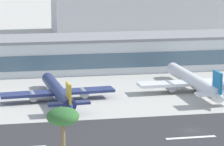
# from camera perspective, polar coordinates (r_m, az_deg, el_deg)

# --- Properties ---
(ground_plane) EXTENTS (1400.00, 1400.00, 0.00)m
(ground_plane) POSITION_cam_1_polar(r_m,az_deg,el_deg) (137.05, 8.00, -5.84)
(ground_plane) COLOR #B2AFA8
(runway_strip) EXTENTS (800.00, 37.49, 0.08)m
(runway_strip) POSITION_cam_1_polar(r_m,az_deg,el_deg) (132.47, 8.71, -6.46)
(runway_strip) COLOR #2D2D30
(runway_strip) RESTS_ON ground_plane
(runway_centreline_dash_4) EXTENTS (12.00, 1.20, 0.01)m
(runway_centreline_dash_4) POSITION_cam_1_polar(r_m,az_deg,el_deg) (131.93, 8.02, -6.50)
(runway_centreline_dash_4) COLOR white
(runway_centreline_dash_4) RESTS_ON runway_strip
(terminal_building) EXTENTS (190.71, 23.10, 12.68)m
(terminal_building) POSITION_cam_1_polar(r_m,az_deg,el_deg) (209.46, -0.80, 2.08)
(terminal_building) COLOR silver
(terminal_building) RESTS_ON ground_plane
(airliner_gold_tail_gate_0) EXTENTS (33.60, 41.42, 8.65)m
(airliner_gold_tail_gate_0) POSITION_cam_1_polar(r_m,az_deg,el_deg) (163.57, -5.45, -1.93)
(airliner_gold_tail_gate_0) COLOR navy
(airliner_gold_tail_gate_0) RESTS_ON ground_plane
(airliner_blue_tail_gate_1) EXTENTS (35.80, 47.31, 9.87)m
(airliner_blue_tail_gate_1) POSITION_cam_1_polar(r_m,az_deg,el_deg) (175.90, 8.44, -0.93)
(airliner_blue_tail_gate_1) COLOR silver
(airliner_blue_tail_gate_1) RESTS_ON ground_plane
(palm_tree_2) EXTENTS (5.66, 5.66, 15.69)m
(palm_tree_2) POSITION_cam_1_polar(r_m,az_deg,el_deg) (96.83, -5.01, -4.68)
(palm_tree_2) COLOR brown
(palm_tree_2) RESTS_ON ground_plane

